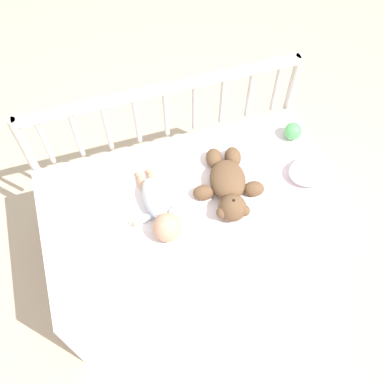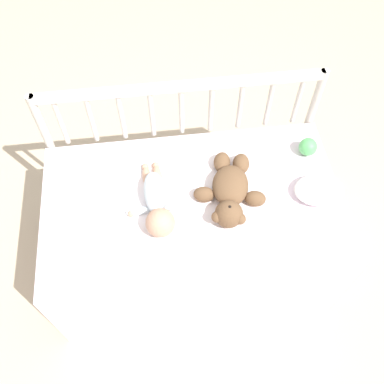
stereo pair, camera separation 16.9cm
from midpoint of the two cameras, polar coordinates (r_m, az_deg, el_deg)
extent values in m
plane|color=#C6B293|center=(2.21, -2.15, -8.59)|extent=(12.00, 12.00, 0.00)
cube|color=silver|center=(1.97, -2.39, -5.47)|extent=(1.22, 0.71, 0.53)
cylinder|color=beige|center=(2.08, -21.52, 1.16)|extent=(0.04, 0.04, 0.82)
cylinder|color=beige|center=(2.19, 9.86, 9.09)|extent=(0.04, 0.04, 0.82)
cube|color=beige|center=(1.76, -6.58, 13.30)|extent=(1.19, 0.03, 0.04)
cylinder|color=beige|center=(1.88, -21.47, 5.96)|extent=(0.02, 0.02, 0.26)
cylinder|color=beige|center=(1.86, -17.71, 7.03)|extent=(0.02, 0.02, 0.26)
cylinder|color=beige|center=(1.85, -13.88, 8.09)|extent=(0.02, 0.02, 0.26)
cylinder|color=beige|center=(1.85, -10.01, 9.11)|extent=(0.02, 0.02, 0.26)
cylinder|color=beige|center=(1.86, -6.14, 10.08)|extent=(0.02, 0.02, 0.26)
cylinder|color=beige|center=(1.88, -2.31, 11.00)|extent=(0.02, 0.02, 0.26)
cylinder|color=beige|center=(1.91, 1.46, 11.85)|extent=(0.02, 0.02, 0.26)
cylinder|color=beige|center=(1.94, 5.14, 12.63)|extent=(0.02, 0.02, 0.26)
cylinder|color=beige|center=(1.98, 8.69, 13.32)|extent=(0.02, 0.02, 0.26)
cube|color=white|center=(1.75, -2.85, -0.69)|extent=(0.77, 0.47, 0.01)
ellipsoid|color=brown|center=(1.74, 2.01, 1.44)|extent=(0.18, 0.22, 0.10)
sphere|color=brown|center=(1.66, 2.53, -2.34)|extent=(0.11, 0.11, 0.11)
sphere|color=beige|center=(1.63, 2.57, -1.80)|extent=(0.05, 0.05, 0.05)
sphere|color=black|center=(1.62, 2.60, -1.45)|extent=(0.02, 0.02, 0.02)
sphere|color=brown|center=(1.65, 4.14, -2.75)|extent=(0.04, 0.04, 0.04)
sphere|color=brown|center=(1.64, 1.07, -2.99)|extent=(0.04, 0.04, 0.04)
ellipsoid|color=brown|center=(1.74, 5.52, 0.21)|extent=(0.10, 0.08, 0.06)
ellipsoid|color=brown|center=(1.72, -1.26, -0.31)|extent=(0.10, 0.08, 0.06)
ellipsoid|color=brown|center=(1.82, 2.83, 4.48)|extent=(0.09, 0.11, 0.07)
ellipsoid|color=brown|center=(1.82, 0.31, 4.31)|extent=(0.09, 0.11, 0.07)
ellipsoid|color=white|center=(1.70, -7.73, -1.16)|extent=(0.10, 0.21, 0.10)
sphere|color=tan|center=(1.62, -6.30, -4.95)|extent=(0.11, 0.11, 0.11)
ellipsoid|color=white|center=(1.63, -4.36, -2.32)|extent=(0.11, 0.04, 0.03)
ellipsoid|color=white|center=(1.70, -9.56, -3.87)|extent=(0.11, 0.04, 0.03)
sphere|color=tan|center=(1.71, -3.63, -2.09)|extent=(0.03, 0.03, 0.03)
sphere|color=tan|center=(1.70, -10.52, -4.34)|extent=(0.03, 0.03, 0.03)
ellipsoid|color=tan|center=(1.79, -7.94, 1.29)|extent=(0.04, 0.11, 0.04)
ellipsoid|color=tan|center=(1.78, -9.32, 0.84)|extent=(0.04, 0.11, 0.04)
sphere|color=tan|center=(1.82, -8.41, 2.52)|extent=(0.03, 0.03, 0.03)
sphere|color=tan|center=(1.82, -9.77, 2.08)|extent=(0.03, 0.03, 0.03)
ellipsoid|color=white|center=(1.83, 13.22, 2.58)|extent=(0.21, 0.15, 0.06)
sphere|color=#59BF66|center=(1.94, 10.89, 7.79)|extent=(0.08, 0.08, 0.08)
camera|label=1|loc=(0.08, -92.87, -4.47)|focal=40.00mm
camera|label=2|loc=(0.08, 87.13, 4.47)|focal=40.00mm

